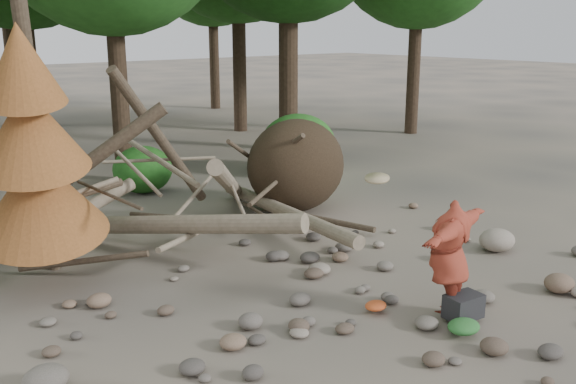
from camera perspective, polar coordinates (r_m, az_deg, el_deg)
ground at (r=9.28m, az=5.90°, el=-10.25°), size 120.00×120.00×0.00m
deadfall_pile at (r=13.25m, az=-1.02°, el=1.82°), size 8.55×5.24×3.30m
dead_conifer at (r=9.82m, az=-21.64°, el=3.15°), size 2.06×2.16×4.35m
bush_mid at (r=15.62m, az=-12.80°, el=1.97°), size 1.40×1.40×1.12m
bush_right at (r=17.23m, az=0.92°, el=4.32°), size 2.00×2.00×1.60m
frisbee_thrower at (r=8.91m, az=14.14°, el=-5.61°), size 2.97×1.03×2.26m
backpack at (r=9.10m, az=15.31°, el=-10.11°), size 0.53×0.39×0.33m
cloth_green at (r=8.74m, az=15.33°, el=-11.75°), size 0.46×0.38×0.17m
cloth_orange at (r=9.15m, az=7.79°, el=-10.26°), size 0.33×0.27×0.12m
boulder_front_right at (r=10.52m, az=22.97°, el=-7.47°), size 0.47×0.43×0.28m
boulder_mid_right at (r=11.97m, az=18.09°, el=-4.08°), size 0.66×0.60×0.40m
boulder_mid_left at (r=7.75m, az=-20.72°, el=-15.29°), size 0.50×0.45×0.30m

